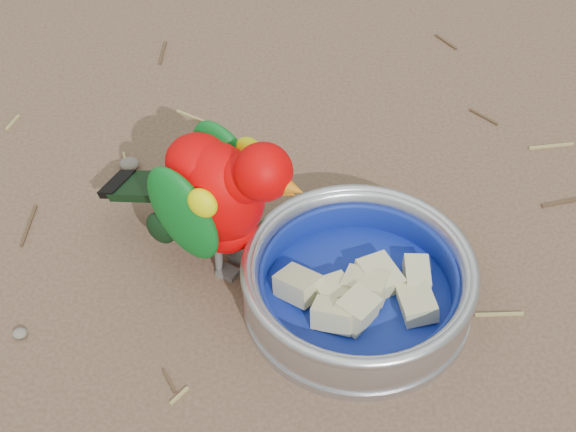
{
  "coord_description": "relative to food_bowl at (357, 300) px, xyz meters",
  "views": [
    {
      "loc": [
        0.03,
        -0.58,
        0.71
      ],
      "look_at": [
        0.04,
        0.03,
        0.08
      ],
      "focal_mm": 55.0,
      "sensor_mm": 36.0,
      "label": 1
    }
  ],
  "objects": [
    {
      "name": "fruit_wedges",
      "position": [
        0.0,
        -0.0,
        0.02
      ],
      "size": [
        0.14,
        0.14,
        0.03
      ],
      "primitive_type": null,
      "color": "#C6C18D",
      "rests_on": "food_bowl"
    },
    {
      "name": "ground",
      "position": [
        -0.11,
        0.02,
        -0.01
      ],
      "size": [
        60.0,
        60.0,
        0.0
      ],
      "primitive_type": "plane",
      "color": "brown"
    },
    {
      "name": "ground_debris",
      "position": [
        -0.07,
        0.02,
        -0.01
      ],
      "size": [
        0.9,
        0.8,
        0.01
      ],
      "primitive_type": null,
      "color": "#9D8D50",
      "rests_on": "ground"
    },
    {
      "name": "lory_parrot",
      "position": [
        -0.14,
        0.06,
        0.08
      ],
      "size": [
        0.24,
        0.2,
        0.18
      ],
      "primitive_type": null,
      "rotation": [
        0.0,
        0.0,
        -2.1
      ],
      "color": "#D30001",
      "rests_on": "ground"
    },
    {
      "name": "food_bowl",
      "position": [
        0.0,
        0.0,
        0.0
      ],
      "size": [
        0.23,
        0.23,
        0.02
      ],
      "primitive_type": "cylinder",
      "color": "#B2B2BA",
      "rests_on": "ground"
    },
    {
      "name": "bowl_wall",
      "position": [
        0.0,
        0.0,
        0.03
      ],
      "size": [
        0.23,
        0.23,
        0.04
      ],
      "primitive_type": null,
      "color": "#B2B2BA",
      "rests_on": "food_bowl"
    }
  ]
}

